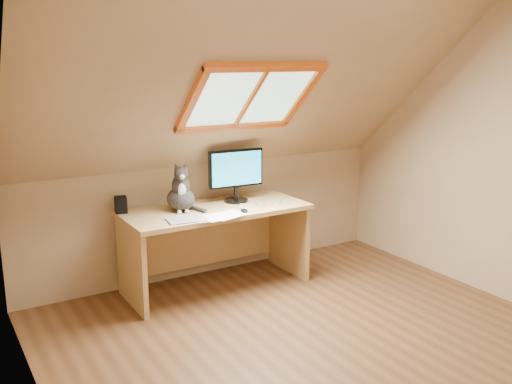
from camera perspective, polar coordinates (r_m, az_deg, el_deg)
ground at (r=3.98m, az=7.35°, el=-15.57°), size 3.50×3.50×0.00m
room_shell at (r=3.45m, az=9.00°, el=5.10°), size 3.52×3.52×2.41m
desk at (r=4.85m, az=-4.42°, el=-3.90°), size 1.54×0.67×0.70m
monitor at (r=4.87m, az=-2.01°, el=2.02°), size 0.49×0.21×0.45m
cat at (r=4.64m, az=-7.54°, el=-0.14°), size 0.28×0.31×0.40m
desk_speaker at (r=4.68m, az=-13.37°, el=-1.24°), size 0.11×0.11×0.13m
graphics_tablet at (r=4.40m, az=-6.99°, el=-2.73°), size 0.32×0.25×0.01m
mouse at (r=4.58m, az=-1.19°, el=-1.88°), size 0.07×0.10×0.03m
papers at (r=4.48m, az=-3.51°, el=-2.42°), size 0.35×0.30×0.01m
cables at (r=4.80m, az=0.37°, el=-1.28°), size 0.51×0.26×0.01m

